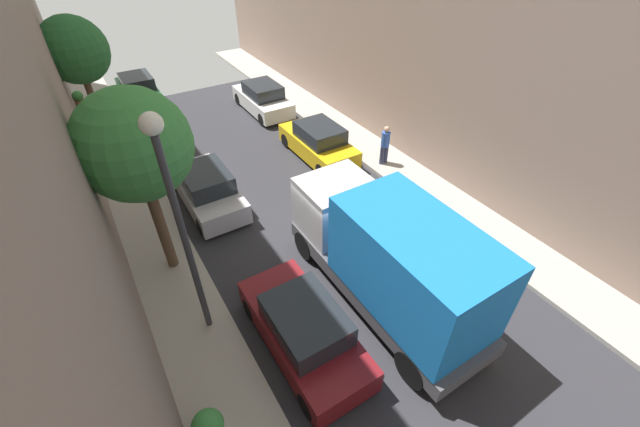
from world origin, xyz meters
The scene contains 15 objects.
ground centered at (0.00, 0.00, 0.00)m, with size 32.00×32.00×0.00m, color #2D2D33.
sidewalk_left centered at (-5.00, 0.00, 0.07)m, with size 2.00×44.00×0.15m, color #A8A399.
sidewalk_right centered at (5.00, 0.00, 0.07)m, with size 2.00×44.00×0.15m, color #A8A399.
parked_car_left_2 centered at (-2.70, -2.82, 0.72)m, with size 1.78×4.20×1.57m.
parked_car_left_3 centered at (-2.70, 4.38, 0.72)m, with size 1.78×4.20×1.57m.
parked_car_left_4 centered at (-2.70, 15.73, 0.72)m, with size 1.78×4.20×1.57m.
parked_car_right_1 centered at (2.70, 5.22, 0.72)m, with size 1.78×4.20×1.57m.
parked_car_right_2 centered at (2.70, 10.92, 0.72)m, with size 1.78×4.20×1.57m.
delivery_truck centered at (0.00, -2.74, 1.79)m, with size 2.26×6.60×3.38m.
pedestrian centered at (4.69, 3.07, 1.07)m, with size 0.40×0.36×1.72m.
street_tree_0 centered at (-5.15, 12.07, 4.14)m, with size 2.77×2.77×5.41m.
street_tree_2 centered at (-4.80, 1.82, 4.34)m, with size 2.91×2.91×5.67m.
potted_plant_1 centered at (-5.74, 16.61, 0.60)m, with size 0.55×0.55×0.86m.
potted_plant_3 centered at (-5.58, 9.47, 0.78)m, with size 0.76×0.76×1.12m.
lamp_post centered at (-4.60, -0.94, 4.11)m, with size 0.44×0.44×6.11m.
Camera 1 is at (-5.45, -7.99, 9.17)m, focal length 22.05 mm.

